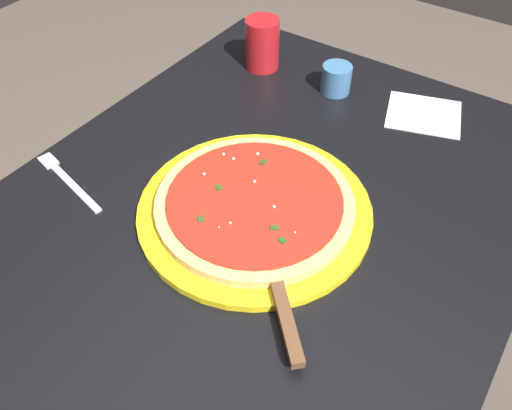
# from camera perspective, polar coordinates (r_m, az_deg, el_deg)

# --- Properties ---
(ground_plane) EXTENTS (5.00, 5.00, 0.00)m
(ground_plane) POSITION_cam_1_polar(r_m,az_deg,el_deg) (1.49, 0.46, -20.60)
(ground_plane) COLOR brown
(restaurant_table) EXTENTS (1.02, 0.80, 0.75)m
(restaurant_table) POSITION_cam_1_polar(r_m,az_deg,el_deg) (0.96, 0.66, -5.87)
(restaurant_table) COLOR black
(restaurant_table) RESTS_ON ground_plane
(serving_plate) EXTENTS (0.37, 0.37, 0.01)m
(serving_plate) POSITION_cam_1_polar(r_m,az_deg,el_deg) (0.84, 0.00, -0.64)
(serving_plate) COLOR yellow
(serving_plate) RESTS_ON restaurant_table
(pizza) EXTENTS (0.31, 0.31, 0.02)m
(pizza) POSITION_cam_1_polar(r_m,az_deg,el_deg) (0.83, -0.00, 0.13)
(pizza) COLOR #DBB26B
(pizza) RESTS_ON serving_plate
(pizza_server) EXTENTS (0.19, 0.19, 0.01)m
(pizza_server) POSITION_cam_1_polar(r_m,az_deg,el_deg) (0.72, 2.57, -9.76)
(pizza_server) COLOR silver
(pizza_server) RESTS_ON serving_plate
(cup_tall_drink) EXTENTS (0.07, 0.07, 0.11)m
(cup_tall_drink) POSITION_cam_1_polar(r_m,az_deg,el_deg) (1.16, 0.68, 17.00)
(cup_tall_drink) COLOR #B2191E
(cup_tall_drink) RESTS_ON restaurant_table
(cup_small_sauce) EXTENTS (0.06, 0.06, 0.06)m
(cup_small_sauce) POSITION_cam_1_polar(r_m,az_deg,el_deg) (1.11, 8.66, 13.32)
(cup_small_sauce) COLOR teal
(cup_small_sauce) RESTS_ON restaurant_table
(napkin_folded_right) EXTENTS (0.16, 0.17, 0.00)m
(napkin_folded_right) POSITION_cam_1_polar(r_m,az_deg,el_deg) (1.09, 17.66, 9.31)
(napkin_folded_right) COLOR white
(napkin_folded_right) RESTS_ON restaurant_table
(fork) EXTENTS (0.06, 0.19, 0.00)m
(fork) POSITION_cam_1_polar(r_m,az_deg,el_deg) (0.95, -19.83, 2.69)
(fork) COLOR silver
(fork) RESTS_ON restaurant_table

